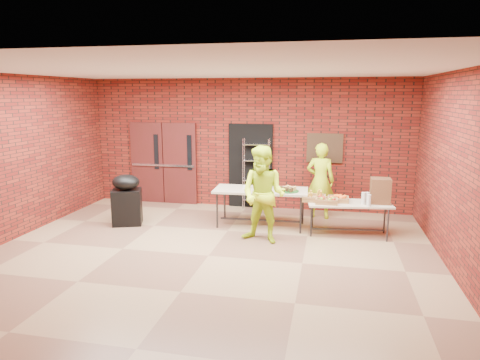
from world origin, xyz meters
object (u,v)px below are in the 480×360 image
table_left (261,192)px  coffee_dispenser (380,191)px  table_right (349,205)px  volunteer_man (263,195)px  wire_rack (256,174)px  covered_grill (127,200)px  volunteer_woman (320,181)px

table_left → coffee_dispenser: 2.44m
table_right → volunteer_man: volunteer_man is taller
wire_rack → covered_grill: (-2.53, -1.87, -0.32)m
volunteer_woman → volunteer_man: volunteer_man is taller
wire_rack → volunteer_woman: size_ratio=1.01×
coffee_dispenser → covered_grill: coffee_dispenser is taller
covered_grill → table_left: bearing=-10.5°
covered_grill → volunteer_woman: volunteer_woman is taller
wire_rack → volunteer_man: (0.56, -2.37, 0.05)m
covered_grill → volunteer_woman: (4.11, 1.41, 0.32)m
wire_rack → covered_grill: bearing=-154.4°
table_right → wire_rack: bearing=136.1°
table_right → volunteer_woman: volunteer_woman is taller
table_right → table_left: bearing=165.8°
table_right → covered_grill: (-4.72, -0.27, -0.06)m
volunteer_woman → covered_grill: bearing=25.5°
coffee_dispenser → volunteer_woman: 1.60m
table_left → coffee_dispenser: size_ratio=4.01×
covered_grill → volunteer_man: (3.09, -0.50, 0.38)m
wire_rack → table_left: 1.44m
wire_rack → volunteer_woman: wire_rack is taller
table_left → table_right: (1.84, -0.21, -0.13)m
coffee_dispenser → covered_grill: bearing=-176.2°
coffee_dispenser → volunteer_woman: bearing=138.7°
covered_grill → volunteer_man: volunteer_man is taller
volunteer_man → table_left: bearing=117.6°
table_right → coffee_dispenser: 0.67m
table_right → volunteer_man: (-1.62, -0.77, 0.31)m
table_left → volunteer_man: size_ratio=1.08×
table_left → volunteer_woman: bearing=34.7°
table_right → volunteer_man: bearing=-162.3°
table_left → volunteer_woman: volunteer_woman is taller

